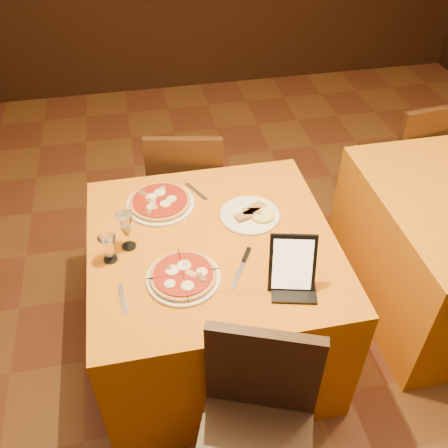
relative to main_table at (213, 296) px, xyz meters
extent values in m
cube|color=#5E2D19|center=(0.05, -0.43, -0.38)|extent=(6.00, 7.00, 0.01)
cube|color=orange|center=(0.00, 0.00, 0.00)|extent=(1.10, 1.10, 0.75)
cylinder|color=white|center=(-0.16, -0.20, 0.38)|extent=(0.31, 0.31, 0.01)
cylinder|color=#AD4C23|center=(-0.16, -0.20, 0.40)|extent=(0.28, 0.28, 0.02)
cylinder|color=white|center=(-0.20, 0.30, 0.38)|extent=(0.33, 0.33, 0.01)
cylinder|color=#AD4C23|center=(-0.20, 0.30, 0.40)|extent=(0.30, 0.30, 0.02)
cylinder|color=white|center=(0.20, 0.13, 0.38)|extent=(0.28, 0.28, 0.01)
cylinder|color=olive|center=(0.20, 0.13, 0.40)|extent=(0.17, 0.17, 0.02)
cube|color=black|center=(0.27, -0.31, 0.49)|extent=(0.20, 0.14, 0.23)
cube|color=#A7A8AE|center=(0.09, -0.20, 0.38)|extent=(0.13, 0.20, 0.01)
cube|color=silver|center=(-0.41, -0.26, 0.38)|extent=(0.04, 0.16, 0.01)
cube|color=silver|center=(-0.01, 0.37, 0.38)|extent=(0.10, 0.16, 0.01)
camera|label=1|loc=(-0.27, -1.60, 1.91)|focal=40.00mm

